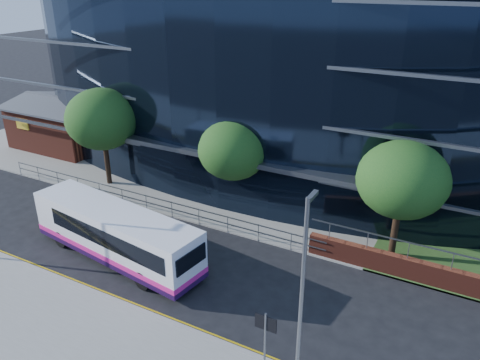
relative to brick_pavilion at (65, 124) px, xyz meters
The scene contains 14 objects.
ground 25.88m from the brick_pavilion, 31.53° to the right, with size 200.00×200.00×0.00m, color black.
kerb 26.41m from the brick_pavilion, 33.38° to the right, with size 80.00×0.25×0.16m, color gray.
yellow_line_outer 26.31m from the brick_pavilion, 33.02° to the right, with size 80.00×0.08×0.01m, color gold.
yellow_line_inner 26.23m from the brick_pavilion, 32.74° to the right, with size 80.00×0.08×0.01m, color gold.
far_forecourt 16.30m from the brick_pavilion, ahead, with size 50.00×8.00×0.10m, color gray.
glass_office 20.37m from the brick_pavilion, 22.21° to the left, with size 44.00×23.10×16.00m.
brick_pavilion is the anchor object (origin of this frame).
guard_railings 15.48m from the brick_pavilion, 24.90° to the right, with size 24.00×0.05×1.10m.
street_sign 30.49m from the brick_pavilion, 29.65° to the right, with size 0.85×0.09×2.80m.
tree_far_a 10.48m from the brick_pavilion, 26.55° to the right, with size 4.95×4.95×6.98m.
tree_far_b 19.55m from the brick_pavilion, 11.88° to the right, with size 4.29×4.29×6.05m.
tree_far_c 29.46m from the brick_pavilion, ahead, with size 4.62×4.62×6.51m.
streetlight_east 32.19m from the brick_pavilion, 29.24° to the right, with size 0.15×0.77×8.00m.
city_bus 19.96m from the brick_pavilion, 35.54° to the right, with size 10.81×3.80×2.86m.
Camera 1 is at (9.98, -13.69, 14.03)m, focal length 35.00 mm.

